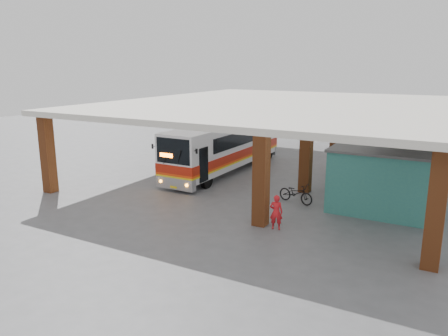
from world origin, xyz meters
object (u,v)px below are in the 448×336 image
at_px(coach_bus, 225,146).
at_px(red_chair, 363,170).
at_px(motorcycle, 296,193).
at_px(pedestrian, 276,212).

relative_size(coach_bus, red_chair, 13.47).
distance_m(motorcycle, red_chair, 7.53).
bearing_deg(red_chair, motorcycle, -104.35).
relative_size(motorcycle, red_chair, 2.26).
bearing_deg(red_chair, coach_bus, -160.18).
distance_m(pedestrian, red_chair, 11.34).
xyz_separation_m(coach_bus, motorcycle, (6.55, -4.24, -1.20)).
distance_m(coach_bus, red_chair, 9.02).
bearing_deg(pedestrian, motorcycle, -97.22).
height_order(pedestrian, red_chair, pedestrian).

